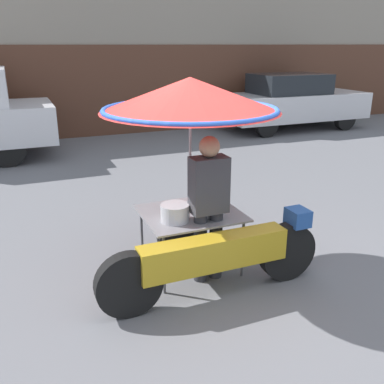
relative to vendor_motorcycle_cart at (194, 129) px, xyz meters
name	(u,v)px	position (x,y,z in m)	size (l,w,h in m)	color
ground_plane	(220,288)	(0.11, -0.45, -1.61)	(36.00, 36.00, 0.00)	slate
shopfront_building	(74,61)	(0.11, 8.95, 0.34)	(28.00, 2.06, 3.93)	gray
vendor_motorcycle_cart	(194,129)	(0.00, 0.00, 0.00)	(2.37, 1.83, 2.11)	black
vendor_person	(209,203)	(0.08, -0.20, -0.74)	(0.38, 0.22, 1.57)	#2D2D33
parked_car	(293,101)	(5.97, 6.69, -0.79)	(4.35, 1.66, 1.61)	black
potted_plant	(346,104)	(8.76, 7.53, -1.11)	(0.74, 0.74, 0.89)	gray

